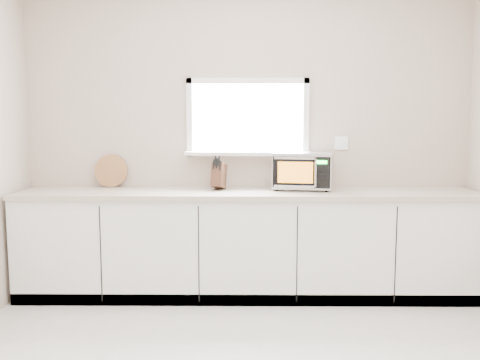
{
  "coord_description": "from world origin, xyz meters",
  "views": [
    {
      "loc": [
        -0.03,
        -2.63,
        1.52
      ],
      "look_at": [
        -0.07,
        1.55,
        1.03
      ],
      "focal_mm": 38.0,
      "sensor_mm": 36.0,
      "label": 1
    }
  ],
  "objects": [
    {
      "name": "knife_block",
      "position": [
        -0.25,
        1.78,
        1.05
      ],
      "size": [
        0.14,
        0.22,
        0.3
      ],
      "rotation": [
        0.0,
        0.0,
        -0.24
      ],
      "color": "#422717",
      "rests_on": "countertop"
    },
    {
      "name": "countertop",
      "position": [
        0.0,
        1.69,
        0.9
      ],
      "size": [
        3.92,
        0.64,
        0.04
      ],
      "primitive_type": "cube",
      "color": "#C0B59E",
      "rests_on": "cabinets"
    },
    {
      "name": "microwave",
      "position": [
        0.48,
        1.82,
        1.09
      ],
      "size": [
        0.56,
        0.48,
        0.32
      ],
      "rotation": [
        0.0,
        0.0,
        -0.17
      ],
      "color": "black",
      "rests_on": "countertop"
    },
    {
      "name": "cutting_board",
      "position": [
        -1.24,
        1.94,
        1.07
      ],
      "size": [
        0.3,
        0.07,
        0.3
      ],
      "primitive_type": "cylinder",
      "rotation": [
        1.4,
        0.0,
        0.0
      ],
      "color": "#9B613C",
      "rests_on": "countertop"
    },
    {
      "name": "back_wall",
      "position": [
        0.0,
        2.0,
        1.36
      ],
      "size": [
        4.0,
        0.17,
        2.7
      ],
      "color": "#B9A493",
      "rests_on": "ground"
    },
    {
      "name": "coffee_grinder",
      "position": [
        0.35,
        1.78,
        1.01
      ],
      "size": [
        0.11,
        0.11,
        0.19
      ],
      "rotation": [
        0.0,
        0.0,
        0.01
      ],
      "color": "silver",
      "rests_on": "countertop"
    },
    {
      "name": "cabinets",
      "position": [
        0.0,
        1.7,
        0.44
      ],
      "size": [
        3.92,
        0.6,
        0.88
      ],
      "primitive_type": "cube",
      "color": "white",
      "rests_on": "ground"
    }
  ]
}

